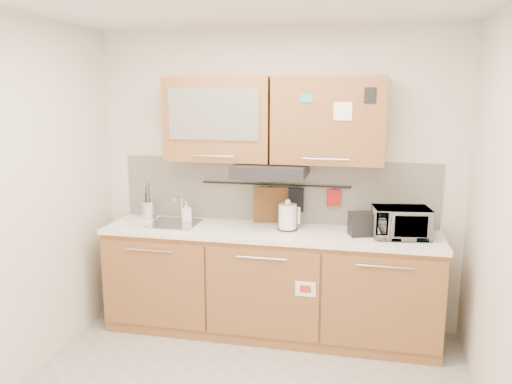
% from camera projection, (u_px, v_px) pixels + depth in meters
% --- Properties ---
extents(wall_back, '(3.20, 0.00, 3.20)m').
position_uv_depth(wall_back, '(276.00, 179.00, 4.40)').
color(wall_back, silver).
rests_on(wall_back, ground).
extents(base_cabinet, '(2.80, 0.64, 0.88)m').
position_uv_depth(base_cabinet, '(269.00, 288.00, 4.28)').
color(base_cabinet, '#A5683A').
rests_on(base_cabinet, floor).
extents(countertop, '(2.82, 0.62, 0.04)m').
position_uv_depth(countertop, '(269.00, 232.00, 4.18)').
color(countertop, white).
rests_on(countertop, base_cabinet).
extents(backsplash, '(2.80, 0.02, 0.56)m').
position_uv_depth(backsplash, '(276.00, 191.00, 4.41)').
color(backsplash, silver).
rests_on(backsplash, countertop).
extents(upper_cabinets, '(1.82, 0.37, 0.70)m').
position_uv_depth(upper_cabinets, '(272.00, 120.00, 4.13)').
color(upper_cabinets, '#A5683A').
rests_on(upper_cabinets, wall_back).
extents(range_hood, '(0.60, 0.46, 0.10)m').
position_uv_depth(range_hood, '(271.00, 170.00, 4.14)').
color(range_hood, black).
rests_on(range_hood, upper_cabinets).
extents(sink, '(0.42, 0.40, 0.26)m').
position_uv_depth(sink, '(175.00, 223.00, 4.37)').
color(sink, silver).
rests_on(sink, countertop).
extents(utensil_rail, '(1.30, 0.02, 0.02)m').
position_uv_depth(utensil_rail, '(275.00, 185.00, 4.36)').
color(utensil_rail, black).
rests_on(utensil_rail, backsplash).
extents(utensil_crock, '(0.16, 0.16, 0.33)m').
position_uv_depth(utensil_crock, '(149.00, 210.00, 4.53)').
color(utensil_crock, silver).
rests_on(utensil_crock, countertop).
extents(kettle, '(0.20, 0.20, 0.26)m').
position_uv_depth(kettle, '(288.00, 218.00, 4.17)').
color(kettle, white).
rests_on(kettle, countertop).
extents(toaster, '(0.28, 0.22, 0.19)m').
position_uv_depth(toaster, '(365.00, 224.00, 4.01)').
color(toaster, black).
rests_on(toaster, countertop).
extents(microwave, '(0.47, 0.35, 0.24)m').
position_uv_depth(microwave, '(401.00, 223.00, 3.94)').
color(microwave, '#999999').
rests_on(microwave, countertop).
extents(soap_bottle, '(0.11, 0.11, 0.18)m').
position_uv_depth(soap_bottle, '(186.00, 211.00, 4.46)').
color(soap_bottle, '#999999').
rests_on(soap_bottle, countertop).
extents(cutting_board, '(0.30, 0.08, 0.38)m').
position_uv_depth(cutting_board, '(271.00, 208.00, 4.40)').
color(cutting_board, brown).
rests_on(cutting_board, utensil_rail).
extents(oven_mitt, '(0.12, 0.05, 0.19)m').
position_uv_depth(oven_mitt, '(269.00, 198.00, 4.38)').
color(oven_mitt, navy).
rests_on(oven_mitt, utensil_rail).
extents(dark_pouch, '(0.13, 0.06, 0.21)m').
position_uv_depth(dark_pouch, '(296.00, 200.00, 4.33)').
color(dark_pouch, black).
rests_on(dark_pouch, utensil_rail).
extents(pot_holder, '(0.12, 0.05, 0.14)m').
position_uv_depth(pot_holder, '(334.00, 198.00, 4.26)').
color(pot_holder, '#AB1619').
rests_on(pot_holder, utensil_rail).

